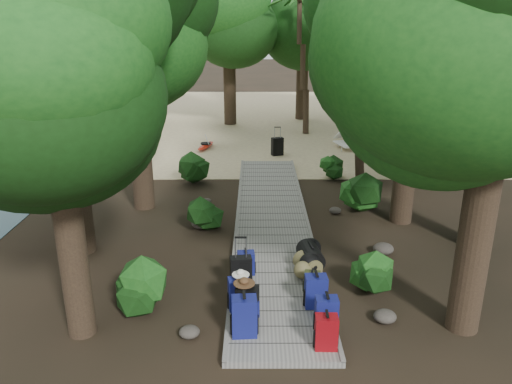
{
  "coord_description": "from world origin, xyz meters",
  "views": [
    {
      "loc": [
        -0.46,
        -11.67,
        5.36
      ],
      "look_at": [
        -0.44,
        0.82,
        1.0
      ],
      "focal_mm": 35.0,
      "sensor_mm": 36.0,
      "label": 1
    }
  ],
  "objects_px": {
    "duffel_right_black": "(310,256)",
    "kayak": "(206,145)",
    "backpack_left_a": "(244,314)",
    "backpack_left_c": "(239,292)",
    "suitcase_on_boardwalk": "(241,272)",
    "backpack_right_b": "(326,312)",
    "sun_lounger": "(346,141)",
    "backpack_left_d": "(246,262)",
    "lone_suitcase_on_sand": "(277,146)",
    "backpack_right_c": "(316,290)",
    "backpack_right_d": "(312,281)",
    "backpack_left_b": "(247,301)",
    "backpack_right_a": "(326,330)",
    "duffel_right_khaki": "(308,264)"
  },
  "relations": [
    {
      "from": "backpack_left_a",
      "to": "backpack_left_d",
      "type": "bearing_deg",
      "value": 86.22
    },
    {
      "from": "backpack_left_d",
      "to": "suitcase_on_boardwalk",
      "type": "height_order",
      "value": "suitcase_on_boardwalk"
    },
    {
      "from": "backpack_left_c",
      "to": "backpack_left_d",
      "type": "bearing_deg",
      "value": 74.88
    },
    {
      "from": "backpack_left_b",
      "to": "duffel_right_black",
      "type": "xyz_separation_m",
      "value": [
        1.38,
        2.06,
        -0.12
      ]
    },
    {
      "from": "backpack_left_c",
      "to": "duffel_right_khaki",
      "type": "bearing_deg",
      "value": 34.5
    },
    {
      "from": "backpack_right_b",
      "to": "kayak",
      "type": "distance_m",
      "value": 13.91
    },
    {
      "from": "backpack_right_b",
      "to": "backpack_left_a",
      "type": "bearing_deg",
      "value": -175.43
    },
    {
      "from": "backpack_left_a",
      "to": "backpack_left_c",
      "type": "bearing_deg",
      "value": 94.44
    },
    {
      "from": "backpack_right_b",
      "to": "backpack_right_d",
      "type": "distance_m",
      "value": 1.31
    },
    {
      "from": "backpack_right_d",
      "to": "sun_lounger",
      "type": "distance_m",
      "value": 12.51
    },
    {
      "from": "duffel_right_black",
      "to": "kayak",
      "type": "height_order",
      "value": "duffel_right_black"
    },
    {
      "from": "sun_lounger",
      "to": "backpack_right_b",
      "type": "bearing_deg",
      "value": -117.13
    },
    {
      "from": "sun_lounger",
      "to": "backpack_right_c",
      "type": "bearing_deg",
      "value": -118.21
    },
    {
      "from": "backpack_left_a",
      "to": "lone_suitcase_on_sand",
      "type": "distance_m",
      "value": 12.56
    },
    {
      "from": "backpack_left_b",
      "to": "suitcase_on_boardwalk",
      "type": "distance_m",
      "value": 1.15
    },
    {
      "from": "backpack_left_c",
      "to": "duffel_right_black",
      "type": "distance_m",
      "value": 2.35
    },
    {
      "from": "duffel_right_khaki",
      "to": "sun_lounger",
      "type": "distance_m",
      "value": 11.73
    },
    {
      "from": "lone_suitcase_on_sand",
      "to": "backpack_right_c",
      "type": "bearing_deg",
      "value": -107.53
    },
    {
      "from": "suitcase_on_boardwalk",
      "to": "backpack_right_a",
      "type": "bearing_deg",
      "value": -62.42
    },
    {
      "from": "backpack_left_a",
      "to": "sun_lounger",
      "type": "relative_size",
      "value": 0.41
    },
    {
      "from": "lone_suitcase_on_sand",
      "to": "duffel_right_black",
      "type": "bearing_deg",
      "value": -106.9
    },
    {
      "from": "backpack_right_a",
      "to": "lone_suitcase_on_sand",
      "type": "relative_size",
      "value": 0.91
    },
    {
      "from": "backpack_left_d",
      "to": "backpack_right_d",
      "type": "relative_size",
      "value": 1.15
    },
    {
      "from": "backpack_right_c",
      "to": "suitcase_on_boardwalk",
      "type": "relative_size",
      "value": 1.06
    },
    {
      "from": "backpack_left_c",
      "to": "duffel_right_black",
      "type": "height_order",
      "value": "backpack_left_c"
    },
    {
      "from": "duffel_right_black",
      "to": "lone_suitcase_on_sand",
      "type": "bearing_deg",
      "value": 83.8
    },
    {
      "from": "backpack_left_a",
      "to": "backpack_right_d",
      "type": "bearing_deg",
      "value": 43.33
    },
    {
      "from": "backpack_left_d",
      "to": "sun_lounger",
      "type": "relative_size",
      "value": 0.29
    },
    {
      "from": "backpack_left_c",
      "to": "backpack_left_b",
      "type": "bearing_deg",
      "value": -71.17
    },
    {
      "from": "sun_lounger",
      "to": "backpack_left_c",
      "type": "bearing_deg",
      "value": -124.18
    },
    {
      "from": "backpack_left_b",
      "to": "duffel_right_black",
      "type": "distance_m",
      "value": 2.48
    },
    {
      "from": "backpack_left_a",
      "to": "kayak",
      "type": "relative_size",
      "value": 0.25
    },
    {
      "from": "backpack_right_d",
      "to": "duffel_right_khaki",
      "type": "bearing_deg",
      "value": 102.74
    },
    {
      "from": "backpack_left_a",
      "to": "backpack_left_b",
      "type": "distance_m",
      "value": 0.52
    },
    {
      "from": "backpack_left_c",
      "to": "duffel_right_khaki",
      "type": "relative_size",
      "value": 1.21
    },
    {
      "from": "backpack_right_b",
      "to": "backpack_right_d",
      "type": "xyz_separation_m",
      "value": [
        -0.11,
        1.31,
        -0.11
      ]
    },
    {
      "from": "backpack_left_a",
      "to": "duffel_right_black",
      "type": "xyz_separation_m",
      "value": [
        1.42,
        2.58,
        -0.16
      ]
    },
    {
      "from": "backpack_left_b",
      "to": "backpack_right_d",
      "type": "height_order",
      "value": "backpack_left_b"
    },
    {
      "from": "backpack_right_a",
      "to": "backpack_right_d",
      "type": "relative_size",
      "value": 1.37
    },
    {
      "from": "suitcase_on_boardwalk",
      "to": "lone_suitcase_on_sand",
      "type": "height_order",
      "value": "suitcase_on_boardwalk"
    },
    {
      "from": "duffel_right_black",
      "to": "kayak",
      "type": "distance_m",
      "value": 11.56
    },
    {
      "from": "backpack_left_a",
      "to": "backpack_left_c",
      "type": "height_order",
      "value": "backpack_left_a"
    },
    {
      "from": "suitcase_on_boardwalk",
      "to": "kayak",
      "type": "distance_m",
      "value": 12.12
    },
    {
      "from": "backpack_left_b",
      "to": "backpack_left_c",
      "type": "height_order",
      "value": "backpack_left_c"
    },
    {
      "from": "backpack_right_c",
      "to": "duffel_right_black",
      "type": "distance_m",
      "value": 1.67
    },
    {
      "from": "backpack_right_d",
      "to": "kayak",
      "type": "relative_size",
      "value": 0.15
    },
    {
      "from": "backpack_right_b",
      "to": "suitcase_on_boardwalk",
      "type": "height_order",
      "value": "backpack_right_b"
    },
    {
      "from": "backpack_left_c",
      "to": "kayak",
      "type": "distance_m",
      "value": 12.96
    },
    {
      "from": "backpack_left_d",
      "to": "sun_lounger",
      "type": "xyz_separation_m",
      "value": [
        4.12,
        11.43,
        -0.06
      ]
    },
    {
      "from": "backpack_left_a",
      "to": "backpack_right_d",
      "type": "distance_m",
      "value": 1.97
    }
  ]
}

